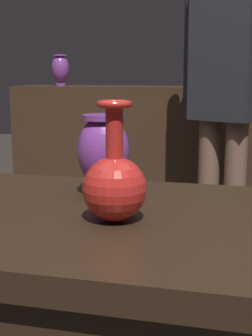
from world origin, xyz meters
The scene contains 6 objects.
back_display_shelf centered at (0.00, 2.20, 0.49)m, with size 2.60×0.40×0.99m.
vase_centerpiece centered at (-0.03, -0.04, 0.87)m, with size 0.12×0.12×0.23m.
vase_left_accent centered at (-0.11, 0.15, 0.90)m, with size 0.12×0.12×0.19m.
shelf_vase_far_left centered at (-1.04, 2.23, 1.10)m, with size 0.12×0.12×0.20m.
shelf_vase_center centered at (0.00, 2.24, 1.11)m, with size 0.08×0.08×0.24m.
visitor_center_back centered at (0.08, 1.58, 1.01)m, with size 0.43×0.30×1.71m.
Camera 1 is at (0.21, -0.93, 1.08)m, focal length 53.24 mm.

